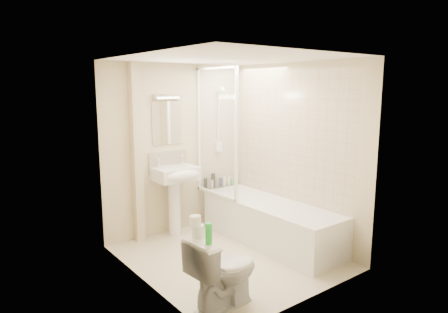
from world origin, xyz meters
TOP-DOWN VIEW (x-y plane):
  - floor at (0.00, 0.00)m, footprint 2.50×2.50m
  - wall_back at (0.00, 1.25)m, footprint 2.20×0.02m
  - wall_left at (-1.10, 0.00)m, footprint 0.02×2.50m
  - wall_right at (1.10, 0.00)m, footprint 0.02×2.50m
  - ceiling at (0.00, 0.00)m, footprint 2.20×2.50m
  - tile_back at (0.75, 1.24)m, footprint 0.70×0.01m
  - tile_right at (1.09, 0.05)m, footprint 0.01×2.10m
  - pipe_boxing at (-0.62, 1.19)m, footprint 0.12×0.12m
  - splashback at (-0.13, 1.24)m, footprint 0.60×0.02m
  - mirror at (-0.13, 1.24)m, footprint 0.46×0.01m
  - strip_light at (-0.13, 1.22)m, footprint 0.42×0.07m
  - bathtub at (0.75, 0.05)m, footprint 0.70×2.10m
  - shower_screen at (0.40, 0.80)m, footprint 0.04×0.92m
  - shower_fixture at (0.75, 1.19)m, footprint 0.10×0.16m
  - pedestal_sink at (-0.13, 1.01)m, footprint 0.58×0.52m
  - bottle_black_a at (0.46, 1.16)m, footprint 0.06×0.06m
  - bottle_white_a at (0.60, 1.16)m, footprint 0.06×0.06m
  - bottle_black_b at (0.61, 1.16)m, footprint 0.07×0.07m
  - bottle_blue at (0.75, 1.16)m, footprint 0.05×0.05m
  - bottle_cream at (0.82, 1.16)m, footprint 0.06×0.06m
  - bottle_white_b at (0.91, 1.16)m, footprint 0.05×0.05m
  - bottle_green at (0.98, 1.16)m, footprint 0.06×0.06m
  - toilet at (-0.72, -0.85)m, footprint 0.52×0.78m
  - toilet_roll_lower at (-0.95, -0.75)m, footprint 0.11×0.11m
  - toilet_roll_upper at (-0.98, -0.77)m, footprint 0.10×0.10m
  - green_bottle at (-0.97, -0.96)m, footprint 0.06×0.06m

SIDE VIEW (x-z plane):
  - floor at x=0.00m, z-range 0.00..0.00m
  - bathtub at x=0.75m, z-range 0.01..0.56m
  - toilet at x=-0.72m, z-range 0.00..0.73m
  - bottle_green at x=0.98m, z-range 0.55..0.64m
  - bottle_blue at x=0.75m, z-range 0.55..0.68m
  - bottle_white_a at x=0.60m, z-range 0.55..0.69m
  - bottle_cream at x=0.82m, z-range 0.55..0.69m
  - bottle_white_b at x=0.91m, z-range 0.55..0.70m
  - bottle_black_a at x=0.46m, z-range 0.55..0.72m
  - bottle_black_b at x=0.61m, z-range 0.55..0.77m
  - toilet_roll_lower at x=-0.95m, z-range 0.73..0.84m
  - pedestal_sink at x=-0.13m, z-range 0.23..1.35m
  - green_bottle at x=-0.97m, z-range 0.73..0.92m
  - toilet_roll_upper at x=-0.98m, z-range 0.84..0.94m
  - splashback at x=-0.13m, z-range 0.88..1.18m
  - wall_back at x=0.00m, z-range 0.00..2.40m
  - wall_left at x=-1.10m, z-range 0.00..2.40m
  - wall_right at x=1.10m, z-range 0.00..2.40m
  - pipe_boxing at x=-0.62m, z-range 0.00..2.40m
  - tile_back at x=0.75m, z-range 0.55..2.30m
  - tile_right at x=1.09m, z-range 0.55..2.30m
  - shower_screen at x=0.40m, z-range 0.55..2.35m
  - shower_fixture at x=0.75m, z-range 1.05..2.04m
  - mirror at x=-0.13m, z-range 1.28..1.88m
  - strip_light at x=-0.13m, z-range 1.92..1.98m
  - ceiling at x=0.00m, z-range 2.39..2.41m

